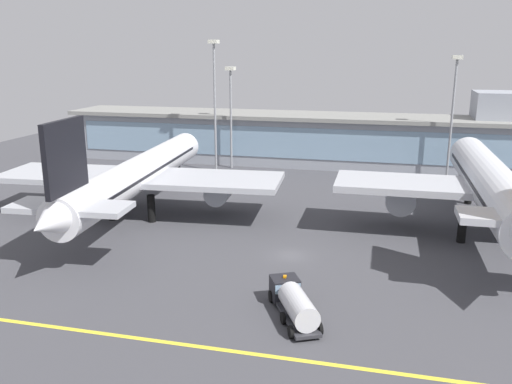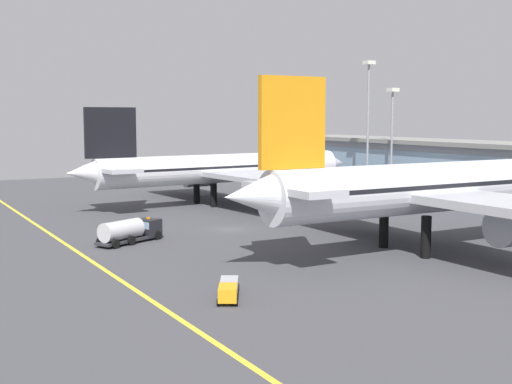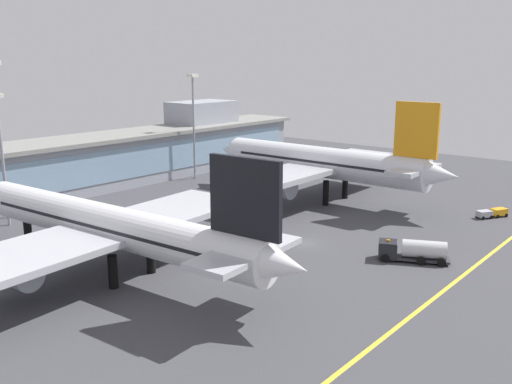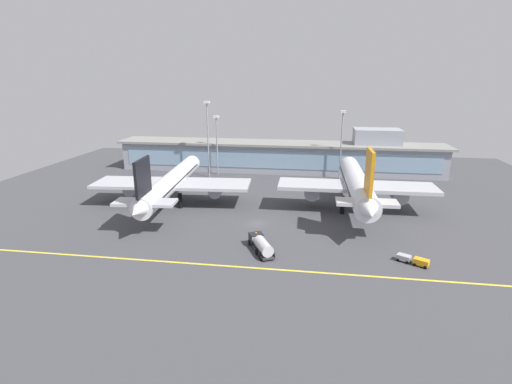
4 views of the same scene
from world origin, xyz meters
The scene contains 8 objects.
ground_plane centered at (0.00, 0.00, 0.00)m, with size 180.00×180.00×0.00m, color #424247.
taxiway_centreline_stripe centered at (0.00, -22.00, 0.01)m, with size 144.00×0.50×0.01m, color yellow.
airliner_near_left centered at (-24.86, 11.07, 6.04)m, with size 42.53×55.01×16.59m.
airliner_near_right centered at (23.59, 12.81, 6.98)m, with size 39.61×50.98×19.08m.
fuel_tanker_truck centered at (2.87, -14.79, 1.51)m, with size 6.21×9.18×2.90m.
baggage_tug_near centered at (31.33, -16.11, 0.79)m, with size 5.62×4.14×1.40m.
apron_light_mast_west centered at (-22.91, 41.51, 16.57)m, with size 1.80×1.80×25.65m.
apron_light_mast_east centered at (-20.95, 45.78, 13.74)m, with size 1.80×1.80×20.56m.
Camera 2 is at (81.02, -41.32, 15.13)m, focal length 47.87 mm.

